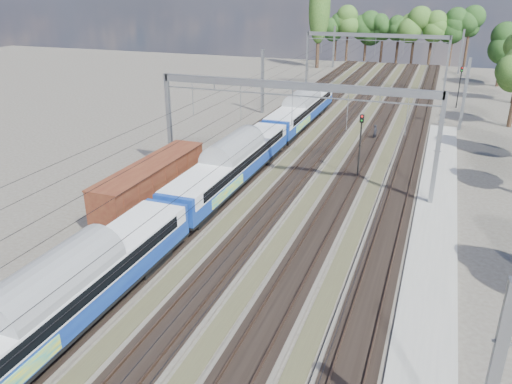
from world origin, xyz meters
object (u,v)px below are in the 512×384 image
(worker, at_px, (375,132))
(signal_near, at_px, (360,138))
(signal_far, at_px, (460,82))
(freight_boxcar, at_px, (152,181))
(emu_train, at_px, (231,160))

(worker, bearing_deg, signal_near, -157.67)
(signal_near, height_order, signal_far, signal_near)
(freight_boxcar, bearing_deg, emu_train, 49.27)
(emu_train, height_order, freight_boxcar, emu_train)
(worker, bearing_deg, freight_boxcar, 171.82)
(freight_boxcar, xyz_separation_m, signal_near, (14.05, 11.77, 1.65))
(signal_near, bearing_deg, freight_boxcar, -138.29)
(emu_train, relative_size, worker, 36.62)
(freight_boxcar, xyz_separation_m, signal_far, (22.45, 44.90, 1.64))
(freight_boxcar, distance_m, signal_far, 50.23)
(emu_train, height_order, signal_far, signal_far)
(emu_train, xyz_separation_m, worker, (9.31, 19.25, -1.75))
(emu_train, bearing_deg, signal_far, 65.65)
(emu_train, xyz_separation_m, signal_near, (9.55, 6.54, 1.04))
(freight_boxcar, relative_size, worker, 7.28)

